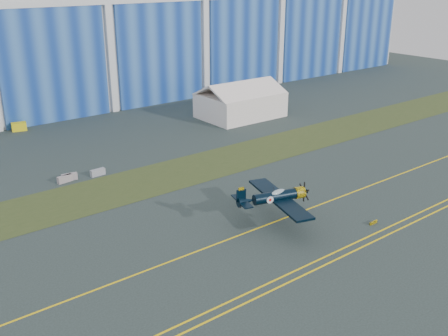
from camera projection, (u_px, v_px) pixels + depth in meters
ground at (142, 242)px, 53.43m from camera, size 260.00×260.00×0.00m
grass_median at (85, 198)px, 63.74m from camera, size 260.00×10.00×0.02m
taxiway_centreline at (168, 262)px, 49.74m from camera, size 200.00×0.20×0.02m
edge_line_near at (230, 310)px, 42.74m from camera, size 80.00×0.20×0.02m
edge_line_far at (223, 305)px, 43.47m from camera, size 80.00×0.20×0.02m
guard_board_right at (373, 223)px, 57.15m from camera, size 1.20×0.15×0.35m
warbird at (275, 197)px, 56.48m from camera, size 12.25×13.59×3.39m
tent at (241, 99)px, 97.40m from camera, size 14.76×10.85×6.83m
tug at (19, 127)px, 89.92m from camera, size 2.67×1.99×1.40m
gse_box at (265, 86)px, 119.82m from camera, size 3.39×2.71×1.80m
barrier_a at (70, 177)px, 68.91m from camera, size 2.07×0.88×0.90m
barrier_b at (65, 179)px, 68.25m from camera, size 2.07×0.89×0.90m
barrier_c at (98, 172)px, 70.44m from camera, size 2.03×0.72×0.90m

